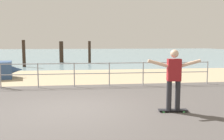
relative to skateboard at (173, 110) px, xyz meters
name	(u,v)px	position (x,y,z in m)	size (l,w,h in m)	color
ground_plane	(74,120)	(-2.71, -0.33, -0.07)	(24.00, 10.00, 0.04)	#514C49
beach_strip	(77,76)	(-2.71, 7.67, -0.07)	(24.00, 6.00, 0.04)	tan
sea_surface	(79,53)	(-2.71, 35.67, -0.07)	(72.00, 50.00, 0.04)	#75939E
railing_fence	(74,71)	(-2.77, 4.27, 0.63)	(12.11, 0.05, 1.05)	#9EA0A5
skateboard	(173,110)	(0.00, 0.00, 0.00)	(0.82, 0.28, 0.08)	black
skateboarder	(174,76)	(0.00, 0.00, 0.95)	(1.45, 0.23, 1.65)	#26262B
groyne_post_1	(24,54)	(-6.76, 13.37, 0.97)	(0.24, 0.24, 2.07)	#332319
groyne_post_2	(61,52)	(-4.21, 17.12, 0.92)	(0.37, 0.37, 1.97)	#332319
groyne_post_3	(90,52)	(-1.67, 15.91, 0.93)	(0.24, 0.24, 2.00)	#332319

